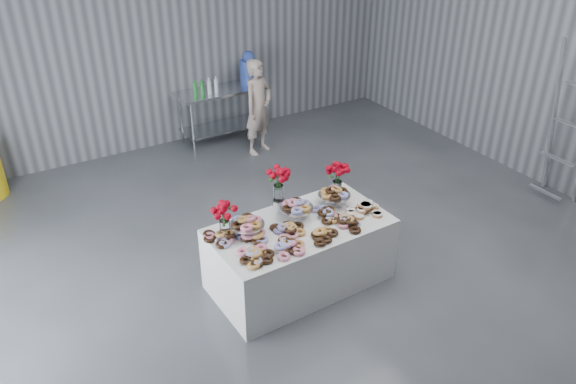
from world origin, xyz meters
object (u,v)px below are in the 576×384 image
at_px(prep_table, 223,105).
at_px(stepladder, 570,124).
at_px(person, 258,107).
at_px(display_table, 300,254).
at_px(water_jug, 249,69).

bearing_deg(prep_table, stepladder, -53.35).
relative_size(prep_table, person, 0.99).
bearing_deg(person, display_table, -132.89).
relative_size(display_table, stepladder, 0.85).
xyz_separation_m(display_table, prep_table, (0.93, 3.88, 0.24)).
xyz_separation_m(display_table, person, (1.23, 3.18, 0.38)).
distance_m(display_table, stepladder, 4.08).
distance_m(prep_table, stepladder, 5.16).
bearing_deg(prep_table, water_jug, -0.00).
bearing_deg(prep_table, person, -67.03).
height_order(prep_table, water_jug, water_jug).
bearing_deg(stepladder, water_jug, 121.92).
xyz_separation_m(prep_table, person, (0.29, -0.69, 0.14)).
bearing_deg(water_jug, prep_table, 180.00).
distance_m(display_table, prep_table, 3.99).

